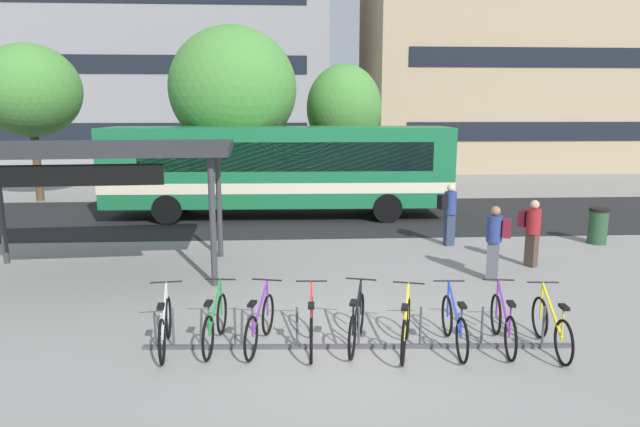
{
  "coord_description": "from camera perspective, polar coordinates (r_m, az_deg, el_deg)",
  "views": [
    {
      "loc": [
        -0.89,
        -8.45,
        3.83
      ],
      "look_at": [
        -0.12,
        4.91,
        1.27
      ],
      "focal_mm": 30.84,
      "sensor_mm": 36.0,
      "label": 1
    }
  ],
  "objects": [
    {
      "name": "bus_lane_asphalt",
      "position": [
        19.9,
        -0.68,
        -0.26
      ],
      "size": [
        80.0,
        7.2,
        0.01
      ],
      "primitive_type": "cube",
      "color": "#232326",
      "rests_on": "ground"
    },
    {
      "name": "city_bus",
      "position": [
        19.62,
        -4.48,
        4.78
      ],
      "size": [
        12.08,
        2.84,
        3.2
      ],
      "rotation": [
        0.0,
        0.0,
        3.12
      ],
      "color": "#196B3D",
      "rests_on": "ground"
    },
    {
      "name": "parked_bicycle_yellow_8",
      "position": [
        9.71,
        22.86,
        -10.84
      ],
      "size": [
        0.52,
        1.72,
        0.99
      ],
      "rotation": [
        0.0,
        0.0,
        1.48
      ],
      "color": "black",
      "rests_on": "ground"
    },
    {
      "name": "commuter_maroon_pack_1",
      "position": [
        12.91,
        17.76,
        -2.42
      ],
      "size": [
        0.6,
        0.48,
        1.71
      ],
      "rotation": [
        0.0,
        0.0,
        2.75
      ],
      "color": "#565660",
      "rests_on": "ground"
    },
    {
      "name": "street_tree_2",
      "position": [
        22.66,
        -9.01,
        12.65
      ],
      "size": [
        5.05,
        5.05,
        7.05
      ],
      "color": "brown",
      "rests_on": "ground"
    },
    {
      "name": "parked_bicycle_black_4",
      "position": [
        9.17,
        3.82,
        -11.27
      ],
      "size": [
        0.62,
        1.68,
        0.99
      ],
      "rotation": [
        0.0,
        0.0,
        1.31
      ],
      "color": "black",
      "rests_on": "ground"
    },
    {
      "name": "parked_bicycle_silver_0",
      "position": [
        9.34,
        -15.77,
        -11.26
      ],
      "size": [
        0.52,
        1.72,
        0.99
      ],
      "rotation": [
        0.0,
        0.0,
        1.69
      ],
      "color": "black",
      "rests_on": "ground"
    },
    {
      "name": "parked_bicycle_green_1",
      "position": [
        9.29,
        -10.81,
        -11.15
      ],
      "size": [
        0.52,
        1.72,
        0.99
      ],
      "rotation": [
        0.0,
        0.0,
        1.48
      ],
      "color": "black",
      "rests_on": "ground"
    },
    {
      "name": "building_right_wing",
      "position": [
        41.29,
        23.44,
        16.32
      ],
      "size": [
        25.14,
        10.43,
        16.8
      ],
      "color": "tan",
      "rests_on": "ground"
    },
    {
      "name": "ground",
      "position": [
        9.32,
        2.55,
        -13.44
      ],
      "size": [
        200.0,
        200.0,
        0.0
      ],
      "primitive_type": "plane",
      "color": "gray"
    },
    {
      "name": "street_tree_1",
      "position": [
        24.38,
        2.51,
        10.81
      ],
      "size": [
        3.26,
        3.26,
        5.74
      ],
      "color": "brown",
      "rests_on": "ground"
    },
    {
      "name": "bike_rack",
      "position": [
        9.18,
        4.03,
        -13.24
      ],
      "size": [
        6.98,
        0.42,
        0.7
      ],
      "rotation": [
        0.0,
        0.0,
        -0.05
      ],
      "color": "#47474C",
      "rests_on": "ground"
    },
    {
      "name": "trash_bin",
      "position": [
        17.69,
        26.88,
        -1.15
      ],
      "size": [
        0.55,
        0.55,
        1.03
      ],
      "color": "#284C2D",
      "rests_on": "ground"
    },
    {
      "name": "parked_bicycle_purple_7",
      "position": [
        9.59,
        18.45,
        -10.82
      ],
      "size": [
        0.52,
        1.71,
        0.99
      ],
      "rotation": [
        0.0,
        0.0,
        1.42
      ],
      "color": "black",
      "rests_on": "ground"
    },
    {
      "name": "parked_bicycle_blue_6",
      "position": [
        9.31,
        13.76,
        -11.23
      ],
      "size": [
        0.52,
        1.72,
        0.99
      ],
      "rotation": [
        0.0,
        0.0,
        1.51
      ],
      "color": "black",
      "rests_on": "ground"
    },
    {
      "name": "street_tree_0",
      "position": [
        25.8,
        -27.86,
        11.19
      ],
      "size": [
        4.02,
        4.02,
        6.44
      ],
      "color": "brown",
      "rests_on": "ground"
    },
    {
      "name": "parked_bicycle_red_3",
      "position": [
        9.04,
        -0.9,
        -11.58
      ],
      "size": [
        0.52,
        1.72,
        0.99
      ],
      "rotation": [
        0.0,
        0.0,
        1.52
      ],
      "color": "black",
      "rests_on": "ground"
    },
    {
      "name": "building_left_wing",
      "position": [
        41.99,
        -16.52,
        16.2
      ],
      "size": [
        23.47,
        12.2,
        16.16
      ],
      "color": "gray",
      "rests_on": "ground"
    },
    {
      "name": "parked_bicycle_yellow_5",
      "position": [
        9.07,
        8.88,
        -11.64
      ],
      "size": [
        0.64,
        1.67,
        0.99
      ],
      "rotation": [
        0.0,
        0.0,
        1.29
      ],
      "color": "black",
      "rests_on": "ground"
    },
    {
      "name": "commuter_maroon_pack_2",
      "position": [
        14.39,
        21.11,
        -1.44
      ],
      "size": [
        0.54,
        0.61,
        1.66
      ],
      "rotation": [
        0.0,
        0.0,
        5.28
      ],
      "color": "#47382D",
      "rests_on": "ground"
    },
    {
      "name": "parked_bicycle_purple_2",
      "position": [
        9.16,
        -6.26,
        -11.33
      ],
      "size": [
        0.58,
        1.69,
        0.99
      ],
      "rotation": [
        0.0,
        0.0,
        1.35
      ],
      "color": "black",
      "rests_on": "ground"
    },
    {
      "name": "commuter_black_pack_0",
      "position": [
        15.89,
        13.24,
        0.34
      ],
      "size": [
        0.58,
        0.42,
        1.76
      ],
      "rotation": [
        0.0,
        0.0,
        0.24
      ],
      "color": "#2D3851",
      "rests_on": "ground"
    },
    {
      "name": "transit_shelter",
      "position": [
        13.49,
        -22.36,
        5.87
      ],
      "size": [
        6.32,
        3.63,
        3.05
      ],
      "rotation": [
        0.0,
        0.0,
        0.07
      ],
      "color": "#38383D",
      "rests_on": "ground"
    }
  ]
}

